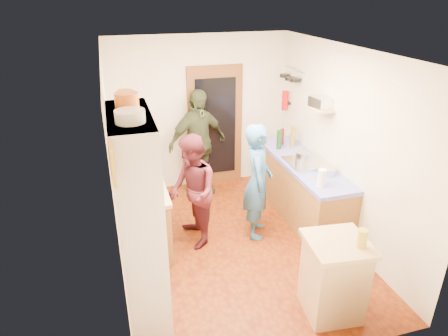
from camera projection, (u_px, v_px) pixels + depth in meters
name	position (u px, v px, depth m)	size (l,w,h in m)	color
floor	(235.00, 244.00, 5.55)	(3.00, 4.00, 0.02)	#76320C
ceiling	(238.00, 50.00, 4.47)	(3.00, 4.00, 0.02)	silver
wall_back	(200.00, 113.00, 6.77)	(3.00, 0.02, 2.60)	#EDE5CD
wall_front	(312.00, 249.00, 3.25)	(3.00, 0.02, 2.60)	#EDE5CD
wall_left	(113.00, 171.00, 4.63)	(0.02, 4.00, 2.60)	#EDE5CD
wall_right	(343.00, 145.00, 5.40)	(0.02, 4.00, 2.60)	#EDE5CD
door_frame	(215.00, 127.00, 6.90)	(0.95, 0.06, 2.10)	brown
door_glass	(216.00, 127.00, 6.87)	(0.70, 0.02, 1.70)	black
hutch_body	(139.00, 218.00, 4.06)	(0.40, 1.20, 2.20)	white
hutch_top_shelf	(129.00, 116.00, 3.62)	(0.40, 1.14, 0.04)	white
plate_stack	(130.00, 116.00, 3.37)	(0.26, 0.26, 0.11)	white
orange_pot_a	(127.00, 102.00, 3.66)	(0.22, 0.22, 0.18)	orange
orange_pot_b	(125.00, 97.00, 3.89)	(0.16, 0.16, 0.14)	orange
left_counter_base	(142.00, 213.00, 5.46)	(0.60, 1.40, 0.85)	olive
left_counter_top	(140.00, 184.00, 5.27)	(0.64, 1.44, 0.05)	tan
toaster	(147.00, 193.00, 4.80)	(0.23, 0.15, 0.17)	white
kettle	(136.00, 185.00, 5.02)	(0.14, 0.14, 0.16)	white
orange_bowl	(144.00, 175.00, 5.37)	(0.21, 0.21, 0.09)	orange
chopping_board	(137.00, 164.00, 5.80)	(0.30, 0.22, 0.03)	tan
right_counter_base	(300.00, 190.00, 6.12)	(0.60, 2.20, 0.84)	olive
right_counter_top	(303.00, 163.00, 5.93)	(0.62, 2.22, 0.06)	#0405BE
hob	(306.00, 163.00, 5.81)	(0.55, 0.58, 0.04)	silver
pot_on_hob	(303.00, 157.00, 5.78)	(0.22, 0.22, 0.14)	silver
bottle_a	(279.00, 140.00, 6.31)	(0.08, 0.08, 0.31)	#143F14
bottle_b	(282.00, 137.00, 6.50)	(0.07, 0.07, 0.26)	#591419
bottle_c	(293.00, 136.00, 6.40)	(0.08, 0.08, 0.34)	olive
paper_towel	(322.00, 178.00, 5.12)	(0.11, 0.11, 0.23)	white
mixing_bowl	(326.00, 171.00, 5.49)	(0.25, 0.25, 0.10)	silver
island_base	(333.00, 279.00, 4.22)	(0.55, 0.55, 0.86)	tan
island_top	(338.00, 244.00, 4.03)	(0.62, 0.62, 0.05)	tan
cutting_board	(332.00, 241.00, 4.06)	(0.35, 0.28, 0.02)	white
oil_jar	(362.00, 238.00, 3.90)	(0.10, 0.10, 0.20)	#AD9E2D
pan_rail	(295.00, 69.00, 6.41)	(0.02, 0.02, 0.65)	silver
pan_hang_a	(295.00, 80.00, 6.29)	(0.18, 0.18, 0.05)	black
pan_hang_b	(290.00, 79.00, 6.48)	(0.16, 0.16, 0.05)	black
pan_hang_c	(285.00, 76.00, 6.65)	(0.17, 0.17, 0.05)	black
wall_shelf	(320.00, 109.00, 5.59)	(0.26, 0.42, 0.03)	tan
radio	(321.00, 102.00, 5.55)	(0.22, 0.30, 0.15)	silver
ext_bracket	(288.00, 103.00, 6.81)	(0.06, 0.10, 0.04)	black
fire_extinguisher	(285.00, 100.00, 6.78)	(0.11, 0.11, 0.32)	red
picture_frame	(113.00, 163.00, 2.97)	(0.03, 0.25, 0.30)	gold
person_hob	(260.00, 182.00, 5.44)	(0.60, 0.39, 1.65)	#2D5E8E
person_left	(194.00, 190.00, 5.32)	(0.76, 0.59, 1.56)	#4E1922
person_back	(199.00, 143.00, 6.57)	(1.06, 0.44, 1.81)	#313922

